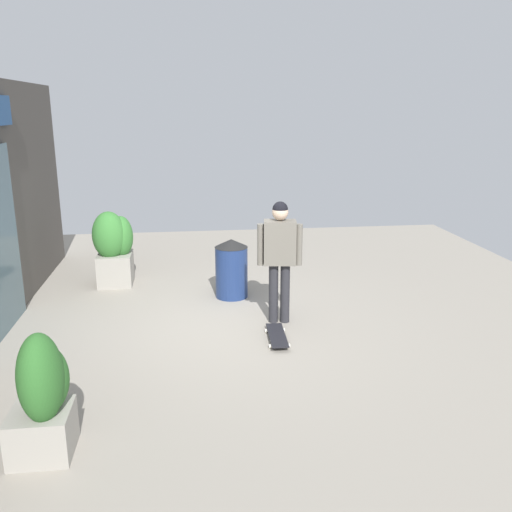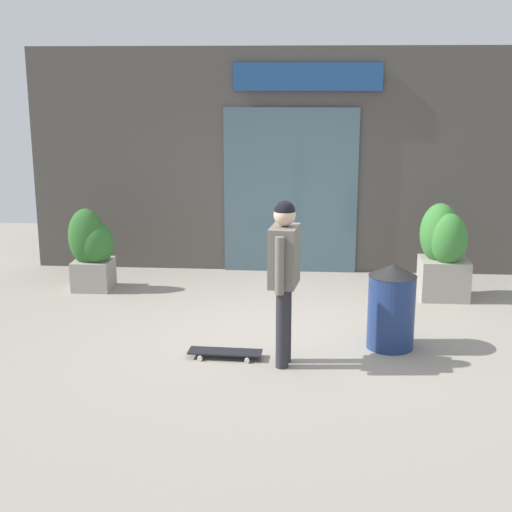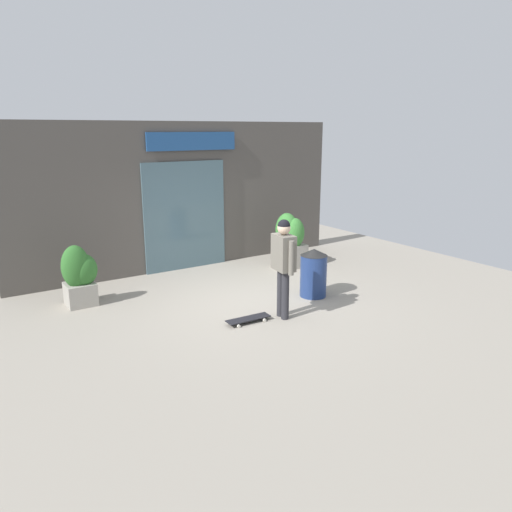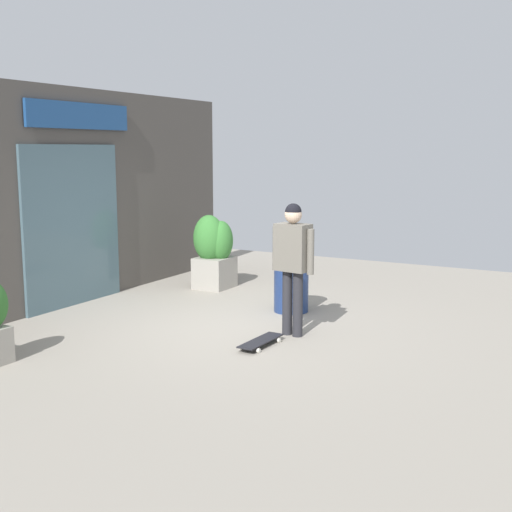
{
  "view_description": "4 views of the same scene",
  "coord_description": "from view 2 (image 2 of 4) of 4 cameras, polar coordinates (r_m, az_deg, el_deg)",
  "views": [
    {
      "loc": [
        -7.09,
        0.27,
        2.91
      ],
      "look_at": [
        -0.32,
        -0.59,
        1.05
      ],
      "focal_mm": 38.4,
      "sensor_mm": 36.0,
      "label": 1
    },
    {
      "loc": [
        0.23,
        -7.95,
        2.89
      ],
      "look_at": [
        -0.32,
        -0.59,
        1.05
      ],
      "focal_mm": 51.03,
      "sensor_mm": 36.0,
      "label": 2
    },
    {
      "loc": [
        -4.68,
        -7.24,
        3.14
      ],
      "look_at": [
        -0.32,
        -0.59,
        1.05
      ],
      "focal_mm": 34.11,
      "sensor_mm": 36.0,
      "label": 3
    },
    {
      "loc": [
        -7.5,
        -4.53,
        2.38
      ],
      "look_at": [
        -0.32,
        -0.59,
        1.05
      ],
      "focal_mm": 46.51,
      "sensor_mm": 36.0,
      "label": 4
    }
  ],
  "objects": [
    {
      "name": "ground_plane",
      "position": [
        8.47,
        2.48,
        -6.0
      ],
      "size": [
        12.0,
        12.0,
        0.0
      ],
      "primitive_type": "plane",
      "color": "gray"
    },
    {
      "name": "building_facade",
      "position": [
        10.9,
        3.06,
        7.37
      ],
      "size": [
        7.91,
        0.31,
        3.3
      ],
      "color": "#4C4742",
      "rests_on": "ground_plane"
    },
    {
      "name": "skateboarder",
      "position": [
        7.24,
        2.22,
        -0.78
      ],
      "size": [
        0.32,
        0.61,
        1.71
      ],
      "rotation": [
        0.0,
        0.0,
        3.01
      ],
      "color": "#28282D",
      "rests_on": "ground_plane"
    },
    {
      "name": "skateboard",
      "position": [
        7.71,
        -2.44,
        -7.54
      ],
      "size": [
        0.78,
        0.29,
        0.08
      ],
      "rotation": [
        0.0,
        0.0,
        3.1
      ],
      "color": "black",
      "rests_on": "ground_plane"
    },
    {
      "name": "planter_box_left",
      "position": [
        9.88,
        14.45,
        0.42
      ],
      "size": [
        0.64,
        0.65,
        1.27
      ],
      "color": "gray",
      "rests_on": "ground_plane"
    },
    {
      "name": "planter_box_right",
      "position": [
        10.22,
        -12.78,
        0.47
      ],
      "size": [
        0.63,
        0.51,
        1.14
      ],
      "color": "gray",
      "rests_on": "ground_plane"
    },
    {
      "name": "trash_bin",
      "position": [
        7.99,
        10.57,
        -3.88
      ],
      "size": [
        0.52,
        0.52,
        0.94
      ],
      "color": "navy",
      "rests_on": "ground_plane"
    }
  ]
}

